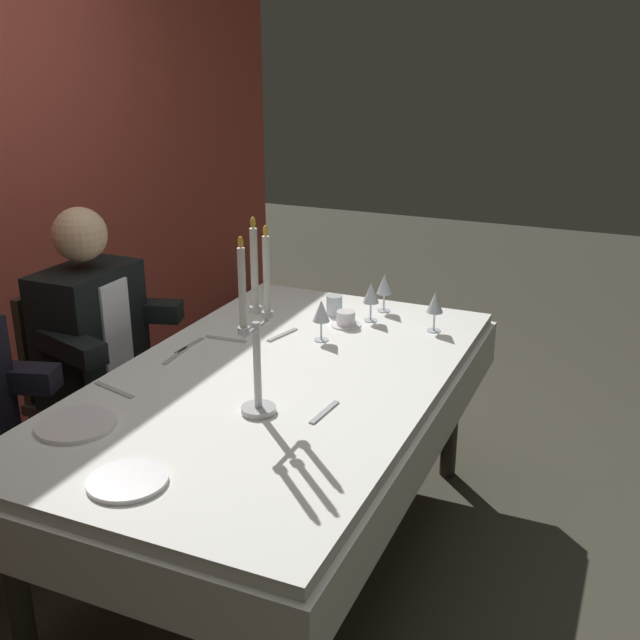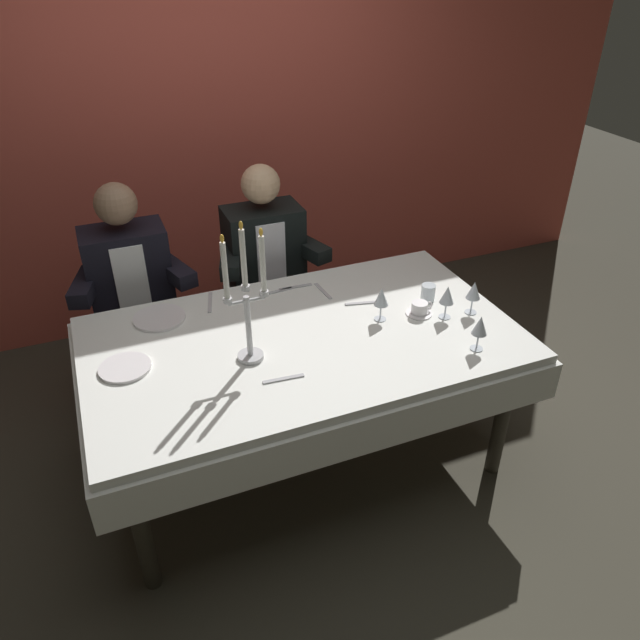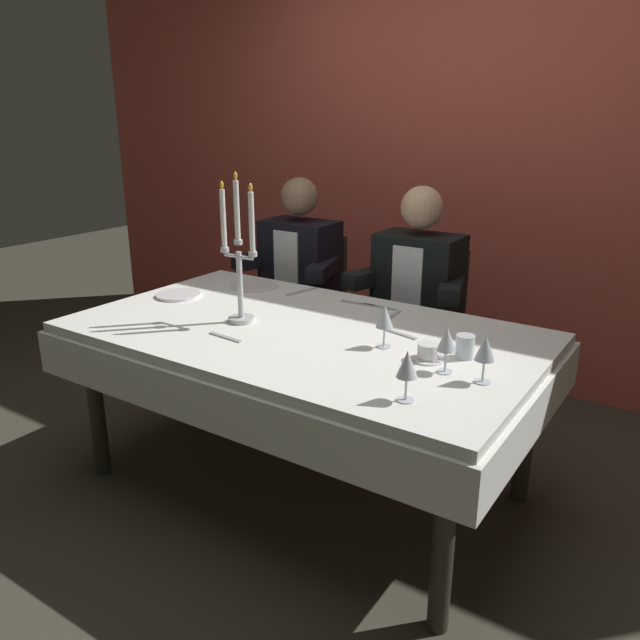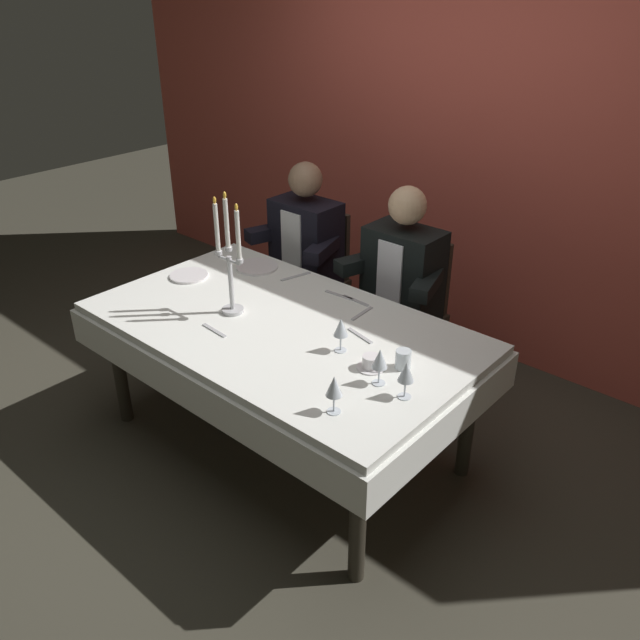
% 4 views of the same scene
% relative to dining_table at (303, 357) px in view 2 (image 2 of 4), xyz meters
% --- Properties ---
extents(ground_plane, '(12.00, 12.00, 0.00)m').
position_rel_dining_table_xyz_m(ground_plane, '(0.00, 0.00, -0.62)').
color(ground_plane, '#3D3A2E').
extents(back_wall, '(6.00, 0.12, 2.70)m').
position_rel_dining_table_xyz_m(back_wall, '(0.00, 1.66, 0.73)').
color(back_wall, '#CA5042').
rests_on(back_wall, ground_plane).
extents(dining_table, '(1.94, 1.14, 0.74)m').
position_rel_dining_table_xyz_m(dining_table, '(0.00, 0.00, 0.00)').
color(dining_table, white).
rests_on(dining_table, ground_plane).
extents(candelabra, '(0.19, 0.11, 0.62)m').
position_rel_dining_table_xyz_m(candelabra, '(-0.26, -0.08, 0.38)').
color(candelabra, silver).
rests_on(candelabra, dining_table).
extents(dinner_plate_0, '(0.24, 0.24, 0.01)m').
position_rel_dining_table_xyz_m(dinner_plate_0, '(-0.57, 0.38, 0.13)').
color(dinner_plate_0, white).
rests_on(dinner_plate_0, dining_table).
extents(dinner_plate_1, '(0.21, 0.21, 0.01)m').
position_rel_dining_table_xyz_m(dinner_plate_1, '(-0.76, 0.05, 0.13)').
color(dinner_plate_1, white).
rests_on(dinner_plate_1, dining_table).
extents(wine_glass_0, '(0.07, 0.07, 0.16)m').
position_rel_dining_table_xyz_m(wine_glass_0, '(0.67, -0.11, 0.23)').
color(wine_glass_0, silver).
rests_on(wine_glass_0, dining_table).
extents(wine_glass_1, '(0.07, 0.07, 0.16)m').
position_rel_dining_table_xyz_m(wine_glass_1, '(0.80, -0.12, 0.23)').
color(wine_glass_1, silver).
rests_on(wine_glass_1, dining_table).
extents(wine_glass_2, '(0.07, 0.07, 0.16)m').
position_rel_dining_table_xyz_m(wine_glass_2, '(0.66, -0.38, 0.24)').
color(wine_glass_2, silver).
rests_on(wine_glass_2, dining_table).
extents(wine_glass_3, '(0.07, 0.07, 0.16)m').
position_rel_dining_table_xyz_m(wine_glass_3, '(0.38, -0.01, 0.23)').
color(wine_glass_3, silver).
rests_on(wine_glass_3, dining_table).
extents(water_tumbler_0, '(0.07, 0.07, 0.09)m').
position_rel_dining_table_xyz_m(water_tumbler_0, '(0.67, 0.06, 0.16)').
color(water_tumbler_0, silver).
rests_on(water_tumbler_0, dining_table).
extents(coffee_cup_0, '(0.13, 0.12, 0.06)m').
position_rel_dining_table_xyz_m(coffee_cup_0, '(0.57, -0.03, 0.15)').
color(coffee_cup_0, white).
rests_on(coffee_cup_0, dining_table).
extents(fork_0, '(0.03, 0.17, 0.01)m').
position_rel_dining_table_xyz_m(fork_0, '(0.24, 0.33, 0.12)').
color(fork_0, '#B7B7BC').
rests_on(fork_0, dining_table).
extents(knife_1, '(0.07, 0.19, 0.01)m').
position_rel_dining_table_xyz_m(knife_1, '(-0.31, 0.44, 0.12)').
color(knife_1, '#B7B7BC').
rests_on(knife_1, dining_table).
extents(fork_2, '(0.17, 0.03, 0.01)m').
position_rel_dining_table_xyz_m(fork_2, '(0.12, 0.42, 0.12)').
color(fork_2, '#B7B7BC').
rests_on(fork_2, dining_table).
extents(fork_3, '(0.17, 0.06, 0.01)m').
position_rel_dining_table_xyz_m(fork_3, '(0.37, 0.15, 0.12)').
color(fork_3, '#B7B7BC').
rests_on(fork_3, dining_table).
extents(fork_4, '(0.17, 0.03, 0.01)m').
position_rel_dining_table_xyz_m(fork_4, '(-0.18, -0.26, 0.12)').
color(fork_4, '#B7B7BC').
rests_on(fork_4, dining_table).
extents(fork_5, '(0.17, 0.03, 0.01)m').
position_rel_dining_table_xyz_m(fork_5, '(0.02, 0.42, 0.12)').
color(fork_5, '#B7B7BC').
rests_on(fork_5, dining_table).
extents(seated_diner_0, '(0.63, 0.48, 1.24)m').
position_rel_dining_table_xyz_m(seated_diner_0, '(-0.64, 0.89, 0.11)').
color(seated_diner_0, '#302B22').
rests_on(seated_diner_0, ground_plane).
extents(seated_diner_1, '(0.63, 0.48, 1.24)m').
position_rel_dining_table_xyz_m(seated_diner_1, '(0.10, 0.89, 0.11)').
color(seated_diner_1, '#302B22').
rests_on(seated_diner_1, ground_plane).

